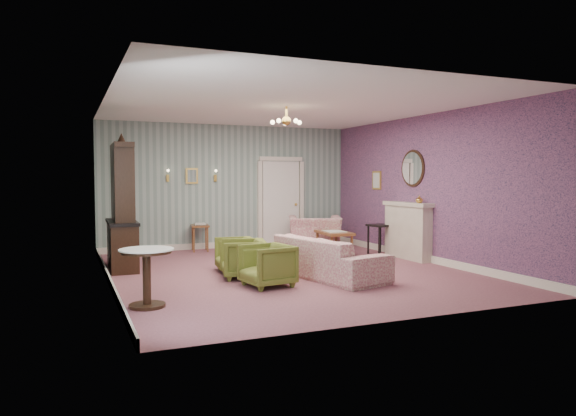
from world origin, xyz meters
name	(u,v)px	position (x,y,z in m)	size (l,w,h in m)	color
floor	(286,271)	(0.00, 0.00, 0.00)	(7.00, 7.00, 0.00)	#915461
ceiling	(286,106)	(0.00, 0.00, 2.90)	(7.00, 7.00, 0.00)	white
wall_back	(229,187)	(0.00, 3.50, 1.45)	(6.00, 6.00, 0.00)	gray
wall_front	(404,196)	(0.00, -3.50, 1.45)	(6.00, 6.00, 0.00)	gray
wall_left	(107,191)	(-3.00, 0.00, 1.45)	(7.00, 7.00, 0.00)	gray
wall_right	(426,188)	(3.00, 0.00, 1.45)	(7.00, 7.00, 0.00)	gray
wall_right_floral	(425,188)	(2.98, 0.00, 1.45)	(7.00, 7.00, 0.00)	#B85C89
door	(281,201)	(1.30, 3.46, 1.08)	(1.12, 0.12, 2.16)	white
olive_chair_a	(267,263)	(-0.78, -1.09, 0.36)	(0.69, 0.65, 0.71)	#626924
olive_chair_b	(244,257)	(-0.89, -0.30, 0.36)	(0.69, 0.65, 0.71)	#626924
olive_chair_c	(235,253)	(-0.83, 0.36, 0.33)	(0.65, 0.61, 0.66)	#626924
sofa_chintz	(326,250)	(0.41, -0.73, 0.45)	(2.30, 0.67, 0.90)	#A3415B
wingback_chair	(315,227)	(1.73, 2.44, 0.51)	(1.18, 0.76, 1.03)	#A3415B
dresser	(122,203)	(-2.65, 1.41, 1.20)	(0.50, 1.44, 2.41)	black
fireplace	(408,230)	(2.86, 0.40, 0.58)	(0.30, 1.40, 1.16)	beige
mantel_vase	(419,199)	(2.84, 0.00, 1.23)	(0.15, 0.15, 0.15)	gold
oval_mirror	(412,168)	(2.96, 0.40, 1.85)	(0.04, 0.76, 0.84)	white
framed_print	(377,180)	(2.97, 1.75, 1.60)	(0.04, 0.34, 0.42)	gold
coffee_table	(334,243)	(1.71, 1.43, 0.26)	(0.56, 1.01, 0.51)	brown
side_table_black	(380,239)	(2.65, 1.11, 0.33)	(0.44, 0.44, 0.66)	black
pedestal_table	(147,278)	(-2.65, -1.70, 0.38)	(0.70, 0.70, 0.76)	black
nesting_table	(200,237)	(-0.80, 3.15, 0.33)	(0.39, 0.50, 0.65)	brown
gilt_mirror_back	(192,176)	(-0.90, 3.46, 1.70)	(0.28, 0.06, 0.36)	gold
sconce_left	(168,176)	(-1.45, 3.44, 1.70)	(0.16, 0.12, 0.30)	gold
sconce_right	(216,176)	(-0.35, 3.44, 1.70)	(0.16, 0.12, 0.30)	gold
chandelier	(286,122)	(0.00, 0.00, 2.63)	(0.56, 0.56, 0.36)	gold
burgundy_cushion	(316,229)	(1.68, 2.29, 0.48)	(0.38, 0.10, 0.38)	maroon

